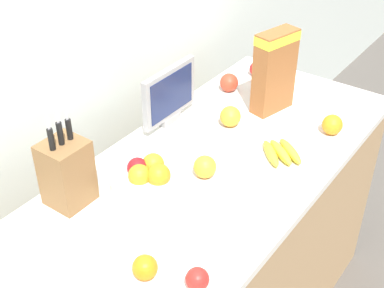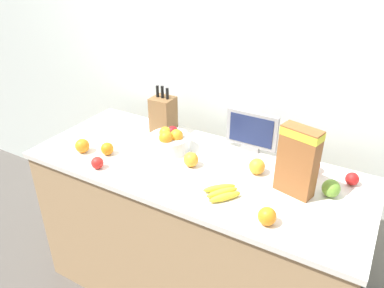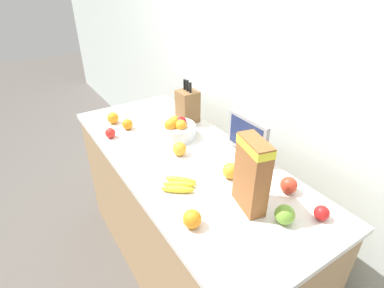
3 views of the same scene
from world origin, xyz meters
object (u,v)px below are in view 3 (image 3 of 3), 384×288
at_px(apple_middle, 285,215).
at_px(orange_near_bowl, 230,171).
at_px(fruit_bowl, 177,129).
at_px(apple_rightmost, 322,213).
at_px(apple_front, 110,133).
at_px(small_monitor, 247,136).
at_px(orange_mid_right, 113,118).
at_px(orange_mid_left, 192,219).
at_px(banana_bunch, 179,184).
at_px(knife_block, 188,106).
at_px(cereal_box, 252,172).
at_px(orange_back_center, 180,149).
at_px(apple_by_knife_block, 289,185).
at_px(orange_front_center, 128,124).

relative_size(apple_middle, orange_near_bowl, 1.02).
height_order(fruit_bowl, apple_rightmost, fruit_bowl).
xyz_separation_m(apple_front, orange_near_bowl, (0.73, 0.36, 0.01)).
distance_m(small_monitor, orange_mid_right, 0.94).
bearing_deg(orange_mid_left, banana_bunch, 160.93).
relative_size(orange_mid_left, orange_near_bowl, 0.95).
bearing_deg(fruit_bowl, knife_block, 131.83).
height_order(small_monitor, apple_rightmost, small_monitor).
xyz_separation_m(cereal_box, apple_middle, (0.16, 0.06, -0.14)).
bearing_deg(cereal_box, banana_bunch, -131.57).
relative_size(small_monitor, apple_rightmost, 4.55).
bearing_deg(orange_back_center, apple_front, -147.58).
xyz_separation_m(apple_middle, apple_by_knife_block, (-0.13, 0.17, -0.00)).
bearing_deg(small_monitor, orange_mid_left, -61.64).
bearing_deg(small_monitor, apple_by_knife_block, -7.50).
bearing_deg(small_monitor, orange_front_center, -147.01).
bearing_deg(apple_rightmost, orange_near_bowl, -162.66).
bearing_deg(knife_block, fruit_bowl, -48.17).
height_order(apple_by_knife_block, orange_front_center, apple_by_knife_block).
height_order(small_monitor, apple_front, small_monitor).
bearing_deg(apple_front, apple_rightmost, 23.20).
height_order(cereal_box, orange_front_center, cereal_box).
xyz_separation_m(banana_bunch, orange_back_center, (-0.25, 0.15, 0.02)).
relative_size(cereal_box, apple_front, 5.21).
relative_size(cereal_box, orange_near_bowl, 4.07).
bearing_deg(orange_mid_right, cereal_box, 10.63).
distance_m(banana_bunch, orange_back_center, 0.30).
bearing_deg(fruit_bowl, orange_near_bowl, 1.25).
xyz_separation_m(apple_rightmost, orange_near_bowl, (-0.43, -0.14, 0.01)).
bearing_deg(apple_by_knife_block, apple_front, -151.71).
bearing_deg(apple_rightmost, small_monitor, 172.96).
xyz_separation_m(small_monitor, cereal_box, (0.33, -0.27, 0.06)).
bearing_deg(apple_middle, fruit_bowl, -179.95).
xyz_separation_m(small_monitor, orange_mid_right, (-0.80, -0.48, -0.08)).
distance_m(apple_rightmost, orange_mid_right, 1.42).
bearing_deg(small_monitor, fruit_bowl, -151.63).
bearing_deg(orange_mid_left, orange_front_center, 173.25).
bearing_deg(banana_bunch, apple_by_knife_block, 53.62).
xyz_separation_m(apple_middle, apple_front, (-1.10, -0.35, -0.01)).
bearing_deg(orange_back_center, apple_by_knife_block, 25.05).
xyz_separation_m(orange_mid_left, orange_front_center, (-0.96, 0.11, -0.00)).
bearing_deg(apple_rightmost, banana_bunch, -142.00).
bearing_deg(fruit_bowl, apple_middle, 0.05).
xyz_separation_m(knife_block, apple_rightmost, (1.11, -0.04, -0.08)).
bearing_deg(orange_mid_left, apple_rightmost, 61.79).
distance_m(apple_rightmost, orange_back_center, 0.80).
relative_size(knife_block, apple_middle, 3.96).
height_order(orange_mid_left, orange_front_center, orange_mid_left).
bearing_deg(cereal_box, orange_mid_left, -82.53).
xyz_separation_m(small_monitor, apple_front, (-0.62, -0.57, -0.09)).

